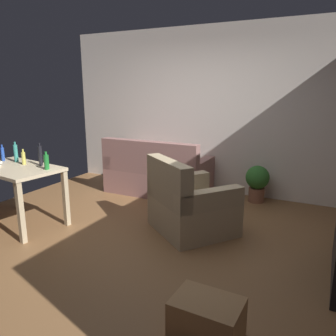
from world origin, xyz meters
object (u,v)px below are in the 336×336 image
(bottle_green, at_px, (46,162))
(bottle_tall, at_px, (16,153))
(desk, at_px, (16,175))
(couch, at_px, (157,175))
(armchair, at_px, (189,206))
(storage_box, at_px, (207,319))
(bottle_squat, at_px, (24,158))
(bottle_dark, at_px, (40,155))
(bottle_blue, at_px, (3,154))
(potted_plant, at_px, (257,181))

(bottle_green, bearing_deg, bottle_tall, 169.90)
(desk, bearing_deg, couch, 71.01)
(armchair, distance_m, storage_box, 1.84)
(desk, bearing_deg, armchair, 28.68)
(bottle_tall, xyz_separation_m, bottle_green, (0.68, -0.12, -0.03))
(desk, relative_size, storage_box, 2.68)
(desk, distance_m, bottle_green, 0.53)
(bottle_squat, height_order, bottle_dark, bottle_dark)
(storage_box, relative_size, bottle_squat, 2.38)
(bottle_dark, xyz_separation_m, bottle_green, (0.22, -0.12, -0.04))
(bottle_squat, bearing_deg, bottle_blue, 176.35)
(bottle_dark, distance_m, bottle_green, 0.25)
(armchair, distance_m, bottle_squat, 2.21)
(desk, height_order, storage_box, desk)
(bottle_blue, height_order, bottle_squat, bottle_blue)
(bottle_tall, height_order, bottle_green, bottle_tall)
(bottle_blue, xyz_separation_m, bottle_squat, (0.43, -0.03, -0.01))
(desk, bearing_deg, bottle_squat, 94.11)
(armchair, xyz_separation_m, bottle_green, (-1.59, -0.70, 0.53))
(potted_plant, distance_m, bottle_dark, 3.14)
(couch, bearing_deg, storage_box, 124.50)
(bottle_tall, bearing_deg, bottle_squat, -15.43)
(potted_plant, height_order, bottle_tall, bottle_tall)
(potted_plant, bearing_deg, bottle_squat, -140.72)
(desk, xyz_separation_m, potted_plant, (2.58, 2.24, -0.32))
(couch, xyz_separation_m, bottle_green, (-0.51, -1.85, 0.55))
(bottle_blue, bearing_deg, storage_box, -17.08)
(storage_box, height_order, bottle_tall, bottle_tall)
(armchair, distance_m, bottle_green, 1.81)
(couch, xyz_separation_m, bottle_dark, (-0.73, -1.73, 0.58))
(potted_plant, relative_size, bottle_squat, 2.83)
(desk, relative_size, bottle_squat, 6.39)
(couch, relative_size, desk, 1.30)
(bottle_squat, relative_size, bottle_green, 0.92)
(bottle_tall, bearing_deg, storage_box, -18.74)
(storage_box, relative_size, bottle_tall, 1.76)
(armchair, relative_size, storage_box, 2.55)
(couch, distance_m, bottle_green, 2.00)
(couch, distance_m, storage_box, 3.38)
(bottle_tall, relative_size, bottle_green, 1.24)
(bottle_tall, bearing_deg, bottle_blue, -172.29)
(armchair, distance_m, bottle_tall, 2.40)
(couch, height_order, bottle_tall, bottle_tall)
(storage_box, relative_size, bottle_green, 2.19)
(potted_plant, relative_size, bottle_green, 2.60)
(couch, bearing_deg, potted_plant, -168.87)
(bottle_tall, bearing_deg, armchair, 14.23)
(desk, distance_m, bottle_dark, 0.40)
(bottle_blue, xyz_separation_m, bottle_dark, (0.68, 0.03, 0.04))
(armchair, relative_size, bottle_squat, 6.07)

